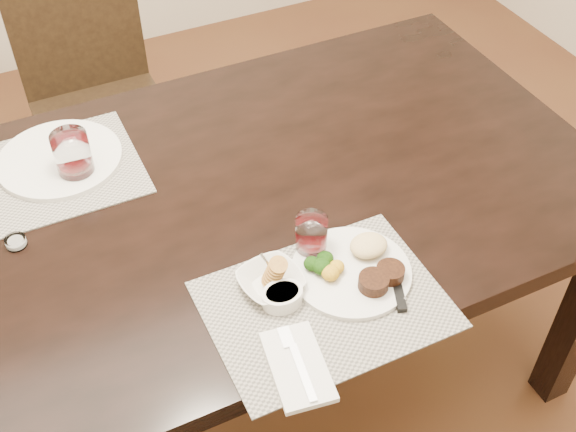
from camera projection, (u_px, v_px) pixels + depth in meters
name	position (u px, v px, depth m)	size (l,w,h in m)	color
ground_plane	(207.00, 393.00, 2.13)	(4.50, 4.50, 0.00)	#4A2717
dining_table	(185.00, 236.00, 1.67)	(2.00, 1.00, 0.75)	black
chair_far	(94.00, 87.00, 2.38)	(0.42, 0.42, 0.90)	black
placemat_near	(325.00, 304.00, 1.42)	(0.46, 0.34, 0.00)	gray
placemat_far	(40.00, 176.00, 1.69)	(0.46, 0.34, 0.00)	gray
dinner_plate	(357.00, 268.00, 1.46)	(0.25, 0.25, 0.04)	silver
napkin_fork	(298.00, 366.00, 1.30)	(0.12, 0.19, 0.02)	silver
steak_knife	(391.00, 283.00, 1.45)	(0.07, 0.22, 0.01)	silver
cracker_bowl	(271.00, 281.00, 1.43)	(0.14, 0.14, 0.06)	silver
sauce_ramekin	(282.00, 296.00, 1.40)	(0.08, 0.13, 0.07)	silver
wine_glass_near	(311.00, 237.00, 1.49)	(0.07, 0.07, 0.09)	silver
far_plate	(60.00, 159.00, 1.72)	(0.29, 0.29, 0.01)	silver
wine_glass_far	(73.00, 157.00, 1.65)	(0.08, 0.08, 0.12)	silver
salt_cellar	(16.00, 242.00, 1.53)	(0.04, 0.04, 0.02)	silver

